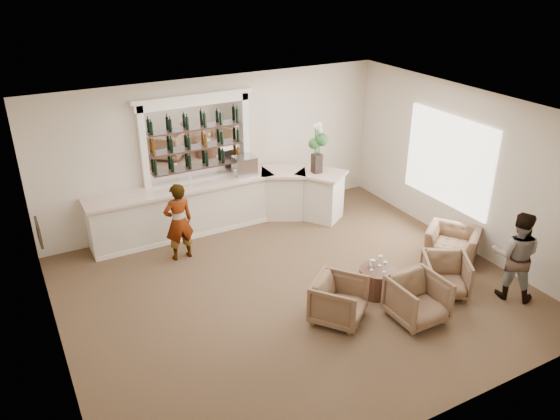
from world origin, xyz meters
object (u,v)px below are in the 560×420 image
object	(u,v)px
sommelier	(179,222)
armchair_center	(418,299)
cocktail_table	(377,281)
armchair_left	(339,300)
espresso_machine	(245,166)
flower_vase	(317,145)
armchair_right	(445,275)
guest	(516,256)
armchair_far	(452,244)
bar_counter	(221,205)

from	to	relation	value
sommelier	armchair_center	world-z (taller)	sommelier
cocktail_table	armchair_center	size ratio (longest dim) A/B	0.76
armchair_left	espresso_machine	size ratio (longest dim) A/B	1.75
armchair_center	flower_vase	distance (m)	4.40
armchair_right	espresso_machine	xyz separation A→B (m)	(-1.92, 4.40, 0.99)
espresso_machine	armchair_left	bearing A→B (deg)	-91.25
armchair_center	armchair_right	xyz separation A→B (m)	(0.99, 0.39, -0.03)
guest	flower_vase	bearing A→B (deg)	-22.68
sommelier	armchair_right	xyz separation A→B (m)	(3.80, -3.48, -0.45)
cocktail_table	armchair_far	bearing A→B (deg)	8.02
armchair_right	armchair_far	world-z (taller)	armchair_right
espresso_machine	flower_vase	bearing A→B (deg)	-21.56
cocktail_table	flower_vase	distance (m)	3.60
armchair_center	espresso_machine	distance (m)	4.97
armchair_far	armchair_left	bearing A→B (deg)	-114.16
armchair_left	guest	bearing A→B (deg)	-53.82
guest	armchair_far	xyz separation A→B (m)	(0.06, 1.50, -0.51)
armchair_center	espresso_machine	world-z (taller)	espresso_machine
sommelier	flower_vase	xyz separation A→B (m)	(3.37, 0.28, 0.98)
armchair_right	espresso_machine	bearing A→B (deg)	144.89
bar_counter	espresso_machine	world-z (taller)	espresso_machine
bar_counter	armchair_right	world-z (taller)	bar_counter
armchair_left	armchair_right	bearing A→B (deg)	-44.26
cocktail_table	armchair_center	world-z (taller)	armchair_center
bar_counter	cocktail_table	bearing A→B (deg)	-68.84
flower_vase	armchair_right	bearing A→B (deg)	-83.42
sommelier	guest	size ratio (longest dim) A/B	0.98
armchair_center	armchair_right	bearing A→B (deg)	21.28
bar_counter	armchair_far	world-z (taller)	bar_counter
sommelier	armchair_far	world-z (taller)	sommelier
guest	armchair_left	distance (m)	3.26
guest	armchair_far	size ratio (longest dim) A/B	1.68
armchair_center	armchair_far	bearing A→B (deg)	31.80
bar_counter	armchair_center	world-z (taller)	bar_counter
cocktail_table	sommelier	size ratio (longest dim) A/B	0.41
guest	armchair_center	size ratio (longest dim) A/B	1.92
flower_vase	espresso_machine	bearing A→B (deg)	156.42
armchair_far	espresso_machine	size ratio (longest dim) A/B	2.07
armchair_right	sommelier	bearing A→B (deg)	168.92
guest	armchair_right	xyz separation A→B (m)	(-0.96, 0.64, -0.47)
armchair_far	cocktail_table	bearing A→B (deg)	-117.42
cocktail_table	flower_vase	size ratio (longest dim) A/B	0.57
armchair_far	flower_vase	world-z (taller)	flower_vase
sommelier	guest	distance (m)	6.29
sommelier	armchair_far	distance (m)	5.51
armchair_right	bar_counter	bearing A→B (deg)	151.89
sommelier	flower_vase	size ratio (longest dim) A/B	1.40
flower_vase	armchair_far	bearing A→B (deg)	-63.33
armchair_far	guest	bearing A→B (deg)	-37.77
bar_counter	armchair_center	distance (m)	4.95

